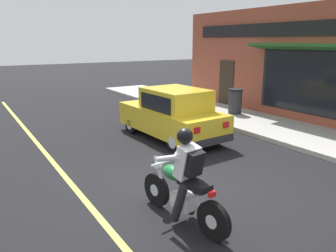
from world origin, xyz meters
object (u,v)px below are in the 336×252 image
at_px(traffic_cone, 173,96).
at_px(trash_bin, 235,101).
at_px(motorcycle_with_rider, 184,184).
at_px(car_hatchback, 172,114).

bearing_deg(traffic_cone, trash_bin, -78.34).
bearing_deg(traffic_cone, motorcycle_with_rider, -122.41).
distance_m(trash_bin, traffic_cone, 3.51).
bearing_deg(trash_bin, car_hatchback, -162.80).
relative_size(motorcycle_with_rider, traffic_cone, 3.36).
relative_size(motorcycle_with_rider, trash_bin, 2.06).
bearing_deg(car_hatchback, motorcycle_with_rider, -121.08).
height_order(car_hatchback, trash_bin, car_hatchback).
bearing_deg(motorcycle_with_rider, trash_bin, 40.29).
xyz_separation_m(car_hatchback, traffic_cone, (3.05, 4.59, -0.33)).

